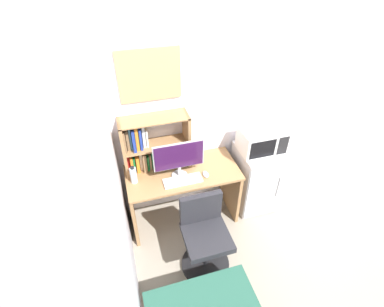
# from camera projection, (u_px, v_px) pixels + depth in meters

# --- Properties ---
(wall_back) EXTENTS (6.40, 0.04, 2.60)m
(wall_back) POSITION_uv_depth(u_px,v_px,m) (284.00, 98.00, 3.30)
(wall_back) COLOR silver
(wall_back) RESTS_ON ground_plane
(wall_left) EXTENTS (0.04, 4.40, 2.60)m
(wall_left) POSITION_uv_depth(u_px,v_px,m) (123.00, 267.00, 1.63)
(wall_left) COLOR silver
(wall_left) RESTS_ON ground_plane
(desk) EXTENTS (1.24, 0.60, 0.76)m
(desk) POSITION_uv_depth(u_px,v_px,m) (183.00, 187.00, 3.24)
(desk) COLOR #997047
(desk) RESTS_ON ground_plane
(hutch_bookshelf) EXTENTS (0.71, 0.26, 0.62)m
(hutch_bookshelf) POSITION_uv_depth(u_px,v_px,m) (146.00, 145.00, 2.97)
(hutch_bookshelf) COLOR #997047
(hutch_bookshelf) RESTS_ON desk
(monitor) EXTENTS (0.53, 0.17, 0.43)m
(monitor) POSITION_uv_depth(u_px,v_px,m) (179.00, 158.00, 2.89)
(monitor) COLOR #B7B7BC
(monitor) RESTS_ON desk
(keyboard) EXTENTS (0.41, 0.14, 0.02)m
(keyboard) POSITION_uv_depth(u_px,v_px,m) (183.00, 181.00, 2.97)
(keyboard) COLOR silver
(keyboard) RESTS_ON desk
(computer_mouse) EXTENTS (0.06, 0.11, 0.03)m
(computer_mouse) POSITION_uv_depth(u_px,v_px,m) (206.00, 174.00, 3.04)
(computer_mouse) COLOR silver
(computer_mouse) RESTS_ON desk
(water_bottle) EXTENTS (0.07, 0.07, 0.21)m
(water_bottle) POSITION_uv_depth(u_px,v_px,m) (133.00, 175.00, 2.91)
(water_bottle) COLOR silver
(water_bottle) RESTS_ON desk
(mini_fridge) EXTENTS (0.47, 0.54, 0.85)m
(mini_fridge) POSITION_uv_depth(u_px,v_px,m) (255.00, 177.00, 3.51)
(mini_fridge) COLOR silver
(mini_fridge) RESTS_ON ground_plane
(microwave) EXTENTS (0.49, 0.33, 0.28)m
(microwave) POSITION_uv_depth(u_px,v_px,m) (261.00, 140.00, 3.16)
(microwave) COLOR silver
(microwave) RESTS_ON mini_fridge
(desk_chair) EXTENTS (0.51, 0.51, 0.87)m
(desk_chair) POSITION_uv_depth(u_px,v_px,m) (205.00, 239.00, 2.84)
(desk_chair) COLOR black
(desk_chair) RESTS_ON ground_plane
(wall_corkboard) EXTENTS (0.60, 0.02, 0.51)m
(wall_corkboard) POSITION_uv_depth(u_px,v_px,m) (150.00, 75.00, 2.65)
(wall_corkboard) COLOR tan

